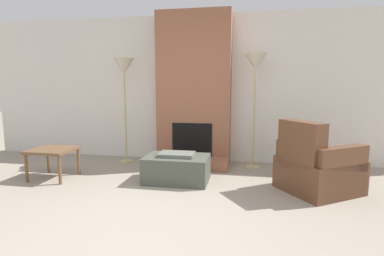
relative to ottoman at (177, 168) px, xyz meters
The scene contains 8 objects.
ground_plane 1.55m from the ottoman, 87.99° to the right, with size 24.00×24.00×0.00m, color gray.
wall_back 1.74m from the ottoman, 87.70° to the left, with size 8.16×0.06×2.60m, color silver.
fireplace 1.50m from the ottoman, 87.16° to the left, with size 1.27×0.77×2.60m.
ottoman is the anchor object (origin of this frame).
armchair 1.85m from the ottoman, ahead, with size 1.14×1.13×0.93m.
side_table 1.84m from the ottoman, behind, with size 0.60×0.55×0.44m.
floor_lamp_left 2.05m from the ottoman, 141.21° to the left, with size 0.36×0.36×1.83m.
floor_lamp_right 2.04m from the ottoman, 40.50° to the left, with size 0.36×0.36×1.87m.
Camera 1 is at (0.91, -2.51, 1.35)m, focal length 28.00 mm.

